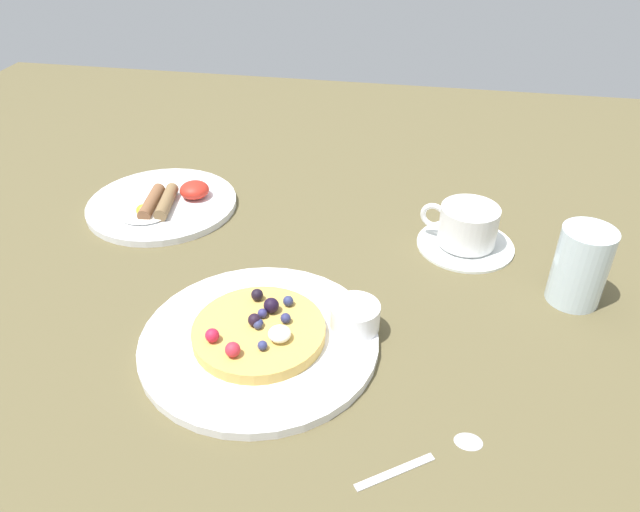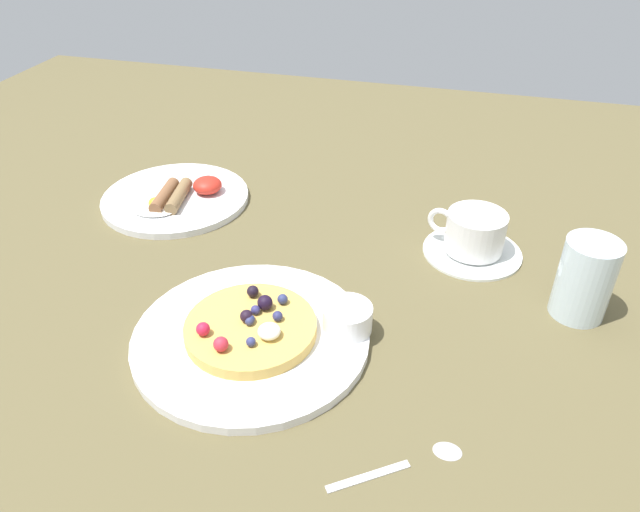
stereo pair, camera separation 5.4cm
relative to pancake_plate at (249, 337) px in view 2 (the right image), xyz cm
name	(u,v)px [view 2 (the right image)]	position (x,y,z in cm)	size (l,w,h in cm)	color
ground_plane	(292,273)	(0.22, 16.17, -2.07)	(186.39, 158.79, 3.00)	brown
pancake_plate	(249,337)	(0.00, 0.00, 0.00)	(27.91, 27.91, 1.14)	white
pancake_with_berries	(252,328)	(0.42, 0.06, 1.47)	(15.48, 15.48, 3.32)	gold
syrup_ramekin	(347,318)	(10.93, 3.85, 2.20)	(5.91, 5.91, 3.17)	white
breakfast_plate	(176,198)	(-23.68, 28.46, -0.03)	(23.76, 23.76, 1.09)	white
fried_breakfast	(180,194)	(-22.09, 27.36, 1.49)	(12.24, 12.72, 2.81)	brown
coffee_saucer	(472,251)	(24.33, 25.67, -0.17)	(14.00, 14.00, 0.80)	white
coffee_cup	(474,231)	(24.19, 25.71, 3.15)	(11.16, 8.32, 5.63)	white
teaspoon	(421,458)	(21.74, -11.50, -0.32)	(11.92, 8.63, 0.60)	silver
water_glass	(585,279)	(37.64, 15.59, 4.62)	(6.63, 6.63, 10.39)	silver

